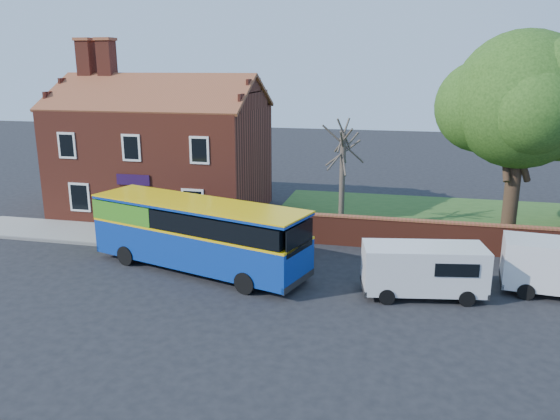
# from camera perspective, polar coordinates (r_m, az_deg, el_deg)

# --- Properties ---
(ground) EXTENTS (120.00, 120.00, 0.00)m
(ground) POSITION_cam_1_polar(r_m,az_deg,el_deg) (23.15, -7.76, -8.14)
(ground) COLOR black
(ground) RESTS_ON ground
(pavement) EXTENTS (18.00, 3.50, 0.12)m
(pavement) POSITION_cam_1_polar(r_m,az_deg,el_deg) (30.89, -16.21, -2.56)
(pavement) COLOR gray
(pavement) RESTS_ON ground
(kerb) EXTENTS (18.00, 0.15, 0.14)m
(kerb) POSITION_cam_1_polar(r_m,az_deg,el_deg) (29.45, -17.85, -3.52)
(kerb) COLOR slate
(kerb) RESTS_ON ground
(grass_strip) EXTENTS (26.00, 12.00, 0.04)m
(grass_strip) POSITION_cam_1_polar(r_m,az_deg,el_deg) (34.46, 21.28, -1.27)
(grass_strip) COLOR #426B28
(grass_strip) RESTS_ON ground
(shop_building) EXTENTS (12.30, 8.13, 10.50)m
(shop_building) POSITION_cam_1_polar(r_m,az_deg,el_deg) (35.12, -12.12, 5.39)
(shop_building) COLOR maroon
(shop_building) RESTS_ON ground
(boundary_wall) EXTENTS (22.00, 0.38, 1.60)m
(boundary_wall) POSITION_cam_1_polar(r_m,az_deg,el_deg) (28.56, 23.02, -3.00)
(boundary_wall) COLOR maroon
(boundary_wall) RESTS_ON ground
(bus) EXTENTS (10.68, 5.54, 3.16)m
(bus) POSITION_cam_1_polar(r_m,az_deg,el_deg) (24.87, -9.17, -2.16)
(bus) COLOR navy
(bus) RESTS_ON ground
(van_near) EXTENTS (5.04, 2.70, 2.10)m
(van_near) POSITION_cam_1_polar(r_m,az_deg,el_deg) (22.58, 14.80, -5.91)
(van_near) COLOR silver
(van_near) RESTS_ON ground
(large_tree) EXTENTS (8.86, 7.01, 10.80)m
(large_tree) POSITION_cam_1_polar(r_m,az_deg,el_deg) (31.13, 24.01, 10.07)
(large_tree) COLOR black
(large_tree) RESTS_ON ground
(bare_tree) EXTENTS (2.23, 2.65, 5.94)m
(bare_tree) POSITION_cam_1_polar(r_m,az_deg,el_deg) (30.40, 6.52, 3.48)
(bare_tree) COLOR #4C4238
(bare_tree) RESTS_ON ground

